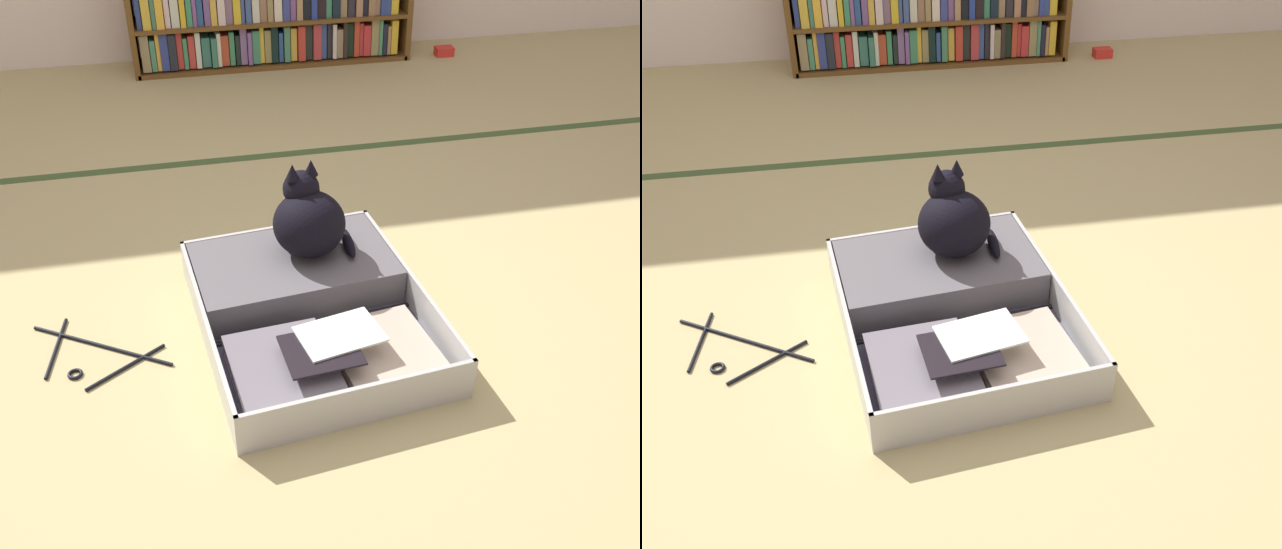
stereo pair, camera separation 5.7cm
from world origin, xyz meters
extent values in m
plane|color=tan|center=(0.00, 0.00, 0.00)|extent=(10.00, 10.00, 0.00)
cube|color=#3A5229|center=(0.00, 1.07, 0.00)|extent=(4.80, 0.05, 0.00)
cube|color=brown|center=(-0.48, 2.23, 0.35)|extent=(0.03, 0.30, 0.70)
cube|color=brown|center=(0.26, 2.23, 0.01)|extent=(1.47, 0.30, 0.02)
cube|color=brown|center=(0.26, 2.23, 0.24)|extent=(1.44, 0.30, 0.02)
cube|color=#8F7F56|center=(-0.42, 2.22, 0.13)|extent=(0.04, 0.25, 0.19)
cube|color=#418961|center=(-0.38, 2.23, 0.11)|extent=(0.03, 0.25, 0.16)
cube|color=gold|center=(-0.36, 2.23, 0.13)|extent=(0.02, 0.25, 0.19)
cube|color=navy|center=(-0.33, 2.23, 0.13)|extent=(0.04, 0.25, 0.19)
cube|color=#20252D|center=(-0.28, 2.22, 0.13)|extent=(0.04, 0.25, 0.18)
cube|color=#C33631|center=(-0.25, 2.24, 0.13)|extent=(0.03, 0.25, 0.19)
cube|color=#3A8958|center=(-0.22, 2.23, 0.11)|extent=(0.02, 0.25, 0.16)
cube|color=#C33934|center=(-0.19, 2.23, 0.12)|extent=(0.03, 0.25, 0.17)
cube|color=silver|center=(-0.15, 2.23, 0.13)|extent=(0.03, 0.25, 0.18)
cube|color=#357363|center=(-0.11, 2.24, 0.11)|extent=(0.04, 0.25, 0.15)
cube|color=#35755F|center=(-0.07, 2.22, 0.11)|extent=(0.03, 0.25, 0.15)
cube|color=silver|center=(-0.04, 2.23, 0.12)|extent=(0.02, 0.25, 0.17)
cube|color=#B44329|center=(-0.01, 2.24, 0.11)|extent=(0.04, 0.25, 0.16)
cube|color=#378655|center=(0.03, 2.24, 0.12)|extent=(0.03, 0.25, 0.17)
cube|color=black|center=(0.06, 2.23, 0.11)|extent=(0.02, 0.25, 0.15)
cube|color=slate|center=(0.09, 2.24, 0.13)|extent=(0.03, 0.25, 0.20)
cube|color=#765496|center=(0.12, 2.22, 0.12)|extent=(0.02, 0.25, 0.17)
cube|color=#3C875F|center=(0.16, 2.23, 0.12)|extent=(0.04, 0.25, 0.17)
cube|color=yellow|center=(0.19, 2.24, 0.13)|extent=(0.02, 0.25, 0.19)
cube|color=olive|center=(0.22, 2.24, 0.12)|extent=(0.03, 0.25, 0.17)
cube|color=black|center=(0.25, 2.23, 0.13)|extent=(0.03, 0.25, 0.19)
cube|color=#2B4D8E|center=(0.29, 2.23, 0.11)|extent=(0.02, 0.25, 0.15)
cube|color=#417F5B|center=(0.32, 2.23, 0.13)|extent=(0.03, 0.25, 0.19)
cube|color=gold|center=(0.36, 2.24, 0.12)|extent=(0.03, 0.25, 0.17)
cube|color=#C03728|center=(0.40, 2.22, 0.13)|extent=(0.04, 0.25, 0.18)
cube|color=#222A25|center=(0.44, 2.24, 0.13)|extent=(0.04, 0.25, 0.19)
cube|color=#B1383A|center=(0.49, 2.23, 0.13)|extent=(0.04, 0.25, 0.19)
cube|color=#354E91|center=(0.53, 2.24, 0.13)|extent=(0.03, 0.25, 0.19)
cube|color=black|center=(0.56, 2.23, 0.13)|extent=(0.02, 0.25, 0.19)
cube|color=silver|center=(0.58, 2.22, 0.13)|extent=(0.02, 0.25, 0.18)
cube|color=#8C7F56|center=(0.61, 2.23, 0.11)|extent=(0.03, 0.25, 0.15)
cube|color=black|center=(0.64, 2.22, 0.13)|extent=(0.02, 0.25, 0.19)
cube|color=black|center=(0.67, 2.24, 0.12)|extent=(0.03, 0.25, 0.18)
cube|color=#BB3E27|center=(0.71, 2.23, 0.13)|extent=(0.03, 0.25, 0.20)
cube|color=#BB3433|center=(0.74, 2.24, 0.12)|extent=(0.02, 0.25, 0.18)
cube|color=red|center=(0.77, 2.23, 0.12)|extent=(0.04, 0.25, 0.16)
cube|color=#8D8553|center=(0.81, 2.23, 0.13)|extent=(0.04, 0.25, 0.19)
cube|color=#45845E|center=(0.84, 2.22, 0.13)|extent=(0.02, 0.25, 0.19)
cube|color=#1A1E30|center=(0.87, 2.22, 0.12)|extent=(0.02, 0.25, 0.17)
cube|color=#A27B4A|center=(0.89, 2.23, 0.11)|extent=(0.02, 0.25, 0.15)
cube|color=gold|center=(0.92, 2.23, 0.13)|extent=(0.04, 0.25, 0.18)
cube|color=#304594|center=(-0.43, 2.24, 0.33)|extent=(0.03, 0.25, 0.16)
cube|color=gold|center=(-0.39, 2.22, 0.34)|extent=(0.04, 0.25, 0.17)
cube|color=#3D7359|center=(-0.36, 2.22, 0.35)|extent=(0.02, 0.25, 0.19)
cube|color=yellow|center=(-0.33, 2.22, 0.35)|extent=(0.04, 0.25, 0.19)
cube|color=silver|center=(-0.29, 2.24, 0.34)|extent=(0.03, 0.25, 0.17)
cube|color=silver|center=(-0.25, 2.23, 0.33)|extent=(0.04, 0.25, 0.15)
cube|color=gold|center=(-0.21, 2.22, 0.34)|extent=(0.03, 0.25, 0.18)
cube|color=#388C62|center=(-0.18, 2.23, 0.33)|extent=(0.03, 0.25, 0.15)
cube|color=#7A4C89|center=(-0.15, 2.23, 0.35)|extent=(0.02, 0.25, 0.19)
cube|color=#2B528B|center=(-0.13, 2.24, 0.33)|extent=(0.03, 0.25, 0.16)
cube|color=#6B4E8C|center=(-0.09, 2.23, 0.34)|extent=(0.03, 0.25, 0.17)
cube|color=gold|center=(-0.06, 2.23, 0.35)|extent=(0.03, 0.25, 0.19)
cube|color=beige|center=(-0.02, 2.22, 0.34)|extent=(0.04, 0.25, 0.18)
cube|color=slate|center=(0.02, 2.24, 0.33)|extent=(0.04, 0.25, 0.17)
cube|color=gold|center=(0.06, 2.23, 0.34)|extent=(0.04, 0.25, 0.18)
cube|color=#38518A|center=(0.09, 2.23, 0.33)|extent=(0.02, 0.25, 0.16)
cube|color=#3B548C|center=(0.12, 2.23, 0.33)|extent=(0.03, 0.25, 0.16)
cube|color=beige|center=(0.16, 2.23, 0.33)|extent=(0.04, 0.25, 0.16)
cube|color=#95814F|center=(0.24, 2.23, 0.33)|extent=(0.03, 0.25, 0.16)
cube|color=#B2B4B1|center=(0.02, -0.27, 0.01)|extent=(0.66, 0.45, 0.01)
cube|color=#B2B4B1|center=(0.04, -0.46, 0.06)|extent=(0.62, 0.08, 0.13)
cube|color=#B2B4B1|center=(-0.29, -0.31, 0.06)|extent=(0.05, 0.39, 0.13)
cube|color=#B2B4B1|center=(0.32, -0.24, 0.06)|extent=(0.05, 0.39, 0.13)
cube|color=#4B485E|center=(0.02, -0.27, 0.02)|extent=(0.64, 0.42, 0.01)
cube|color=#B2B4B1|center=(-0.02, 0.11, 0.01)|extent=(0.66, 0.45, 0.01)
cube|color=#B2B4B1|center=(-0.04, 0.30, 0.06)|extent=(0.62, 0.08, 0.13)
cube|color=#B2B4B1|center=(-0.33, 0.08, 0.06)|extent=(0.05, 0.39, 0.13)
cube|color=#B2B4B1|center=(0.29, 0.14, 0.06)|extent=(0.05, 0.39, 0.13)
cube|color=#4B485E|center=(-0.02, 0.11, 0.02)|extent=(0.64, 0.42, 0.01)
cylinder|color=black|center=(0.00, -0.08, 0.02)|extent=(0.61, 0.08, 0.02)
cube|color=silver|center=(-0.12, -0.30, 0.03)|extent=(0.29, 0.30, 0.02)
cube|color=#9B6D9D|center=(-0.12, -0.29, 0.05)|extent=(0.29, 0.32, 0.01)
cube|color=slate|center=(-0.12, -0.29, 0.06)|extent=(0.29, 0.35, 0.02)
cube|color=#A9AA92|center=(0.16, -0.27, 0.03)|extent=(0.30, 0.34, 0.02)
cube|color=#B4A18D|center=(0.16, -0.26, 0.05)|extent=(0.31, 0.32, 0.02)
cube|color=white|center=(0.04, -0.25, 0.12)|extent=(0.24, 0.19, 0.01)
cube|color=black|center=(-0.02, -0.30, 0.11)|extent=(0.21, 0.19, 0.01)
cube|color=#5A575D|center=(-0.02, 0.11, 0.07)|extent=(0.63, 0.42, 0.12)
torus|color=white|center=(-0.05, 0.15, 0.12)|extent=(0.15, 0.15, 0.01)
cylinder|color=black|center=(-0.21, 0.27, 0.06)|extent=(0.02, 0.02, 0.12)
cylinder|color=black|center=(0.13, 0.31, 0.06)|extent=(0.02, 0.02, 0.12)
cube|color=yellow|center=(0.21, -0.44, 0.10)|extent=(0.03, 0.00, 0.02)
cube|color=#3B8946|center=(-0.01, -0.46, 0.04)|extent=(0.04, 0.01, 0.03)
cube|color=#2E863F|center=(-0.02, -0.46, 0.06)|extent=(0.03, 0.00, 0.02)
ellipsoid|color=black|center=(0.04, 0.14, 0.23)|extent=(0.27, 0.27, 0.20)
ellipsoid|color=black|center=(0.02, 0.19, 0.18)|extent=(0.17, 0.12, 0.11)
sphere|color=black|center=(0.02, 0.18, 0.32)|extent=(0.11, 0.11, 0.11)
cone|color=black|center=(0.05, 0.19, 0.39)|extent=(0.04, 0.04, 0.05)
cone|color=black|center=(-0.01, 0.17, 0.39)|extent=(0.04, 0.04, 0.05)
sphere|color=yellow|center=(0.03, 0.23, 0.33)|extent=(0.02, 0.02, 0.02)
sphere|color=yellow|center=(-0.01, 0.22, 0.33)|extent=(0.02, 0.02, 0.02)
ellipsoid|color=black|center=(0.16, 0.13, 0.15)|extent=(0.04, 0.16, 0.03)
cylinder|color=black|center=(-0.60, -0.03, 0.01)|extent=(0.39, 0.25, 0.01)
cylinder|color=black|center=(-0.53, -0.13, 0.01)|extent=(0.22, 0.15, 0.01)
cylinder|color=black|center=(-0.73, -0.01, 0.01)|extent=(0.05, 0.25, 0.01)
torus|color=black|center=(-0.67, -0.13, 0.01)|extent=(0.06, 0.06, 0.01)
cube|color=red|center=(1.22, 2.12, 0.03)|extent=(0.10, 0.07, 0.05)
camera|label=1|loc=(-0.32, -1.64, 1.34)|focal=39.82mm
camera|label=2|loc=(-0.26, -1.65, 1.34)|focal=39.82mm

